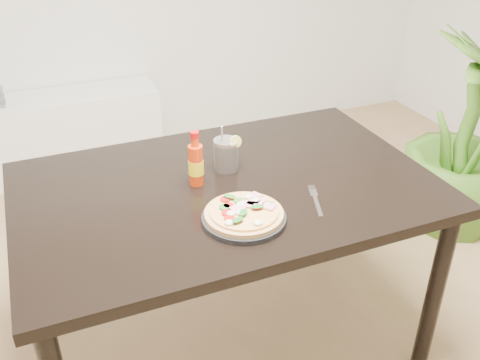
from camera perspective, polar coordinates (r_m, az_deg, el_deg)
name	(u,v)px	position (r m, az deg, el deg)	size (l,w,h in m)	color
dining_table	(227,205)	(1.85, -1.42, -2.66)	(1.40, 0.90, 0.75)	black
plate	(244,218)	(1.62, 0.42, -4.10)	(0.26, 0.26, 0.02)	black
pizza	(244,212)	(1.61, 0.44, -3.47)	(0.24, 0.24, 0.03)	tan
hot_sauce_bottle	(196,164)	(1.78, -4.73, 1.73)	(0.05, 0.05, 0.19)	red
cola_cup	(226,155)	(1.88, -1.50, 2.65)	(0.09, 0.09, 0.18)	black
fork	(315,199)	(1.74, 8.06, -2.07)	(0.08, 0.18, 0.00)	silver
houseplant	(467,136)	(2.92, 23.08, 4.29)	(0.58, 0.58, 1.04)	#457920
plant_pot	(451,205)	(3.10, 21.60, -2.51)	(0.28, 0.28, 0.22)	brown
media_console	(45,136)	(3.53, -20.05, 4.40)	(1.40, 0.34, 0.50)	white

